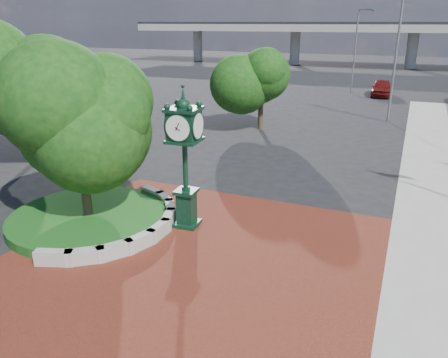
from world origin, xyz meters
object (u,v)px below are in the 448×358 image
post_clock (185,153)px  street_lamp_near (401,43)px  parked_car (381,88)px  street_lamp_far (357,45)px

post_clock → street_lamp_near: size_ratio=0.52×
post_clock → parked_car: (4.28, 36.31, -2.08)m
post_clock → street_lamp_near: street_lamp_near is taller
street_lamp_near → street_lamp_far: size_ratio=1.17×
street_lamp_far → parked_car: bearing=-17.8°
post_clock → street_lamp_far: bearing=88.1°
parked_car → street_lamp_far: 5.34m
parked_car → street_lamp_near: size_ratio=0.49×
post_clock → street_lamp_far: size_ratio=0.61×
parked_car → street_lamp_near: bearing=-85.8°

